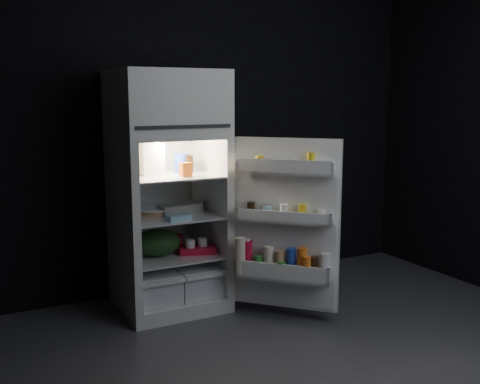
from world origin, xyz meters
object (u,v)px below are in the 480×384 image
fridge_door (285,228)px  milk_jug (149,158)px  egg_carton (180,209)px  yogurt_tray (198,250)px  refrigerator (167,183)px

fridge_door → milk_jug: 1.11m
milk_jug → egg_carton: (0.21, -0.08, -0.38)m
milk_jug → yogurt_tray: bearing=-34.4°
milk_jug → egg_carton: milk_jug is taller
refrigerator → yogurt_tray: size_ratio=6.50×
egg_carton → refrigerator: bearing=137.6°
refrigerator → egg_carton: (0.08, -0.06, -0.19)m
fridge_door → milk_jug: bearing=138.6°
fridge_door → egg_carton: size_ratio=3.76×
fridge_door → egg_carton: fridge_door is taller
egg_carton → milk_jug: bearing=152.4°
fridge_door → egg_carton: (-0.55, 0.59, 0.08)m
egg_carton → yogurt_tray: size_ratio=1.18×
fridge_door → yogurt_tray: fridge_door is taller
egg_carton → fridge_door: bearing=-53.7°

